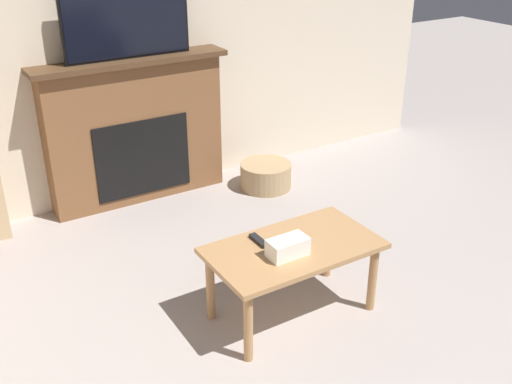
{
  "coord_description": "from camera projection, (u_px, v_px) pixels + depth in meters",
  "views": [
    {
      "loc": [
        -1.51,
        0.26,
        2.16
      ],
      "look_at": [
        0.04,
        2.76,
        0.74
      ],
      "focal_mm": 42.0,
      "sensor_mm": 36.0,
      "label": 1
    }
  ],
  "objects": [
    {
      "name": "remote_control",
      "position": [
        259.0,
        240.0,
        3.33
      ],
      "size": [
        0.04,
        0.15,
        0.02
      ],
      "color": "black",
      "rests_on": "coffee_table"
    },
    {
      "name": "fireplace",
      "position": [
        135.0,
        130.0,
        4.63
      ],
      "size": [
        1.48,
        0.28,
        1.13
      ],
      "color": "brown",
      "rests_on": "ground_plane"
    },
    {
      "name": "coffee_table",
      "position": [
        293.0,
        256.0,
        3.33
      ],
      "size": [
        0.96,
        0.53,
        0.46
      ],
      "color": "#A87A4C",
      "rests_on": "ground_plane"
    },
    {
      "name": "tissue_box",
      "position": [
        288.0,
        247.0,
        3.19
      ],
      "size": [
        0.22,
        0.12,
        0.1
      ],
      "color": "white",
      "rests_on": "coffee_table"
    },
    {
      "name": "wall_back",
      "position": [
        119.0,
        25.0,
        4.41
      ],
      "size": [
        5.94,
        0.06,
        2.7
      ],
      "color": "beige",
      "rests_on": "ground_plane"
    },
    {
      "name": "tv",
      "position": [
        126.0,
        21.0,
        4.26
      ],
      "size": [
        0.95,
        0.03,
        0.53
      ],
      "color": "black",
      "rests_on": "fireplace"
    },
    {
      "name": "storage_basket",
      "position": [
        266.0,
        175.0,
        5.0
      ],
      "size": [
        0.43,
        0.43,
        0.21
      ],
      "color": "tan",
      "rests_on": "ground_plane"
    }
  ]
}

